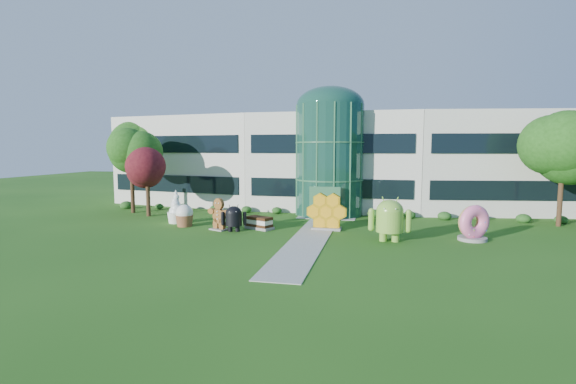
% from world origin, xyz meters
% --- Properties ---
extents(ground, '(140.00, 140.00, 0.00)m').
position_xyz_m(ground, '(0.00, 0.00, 0.00)').
color(ground, '#215114').
rests_on(ground, ground).
extents(building, '(46.00, 15.00, 9.30)m').
position_xyz_m(building, '(0.00, 18.00, 4.65)').
color(building, beige).
rests_on(building, ground).
extents(atrium, '(6.00, 6.00, 9.80)m').
position_xyz_m(atrium, '(0.00, 12.00, 4.90)').
color(atrium, '#194738').
rests_on(atrium, ground).
extents(walkway, '(2.40, 20.00, 0.04)m').
position_xyz_m(walkway, '(0.00, 2.00, 0.02)').
color(walkway, '#9E9E93').
rests_on(walkway, ground).
extents(tree_red, '(4.00, 4.00, 6.00)m').
position_xyz_m(tree_red, '(-15.50, 7.50, 3.00)').
color(tree_red, '#3F0C14').
rests_on(tree_red, ground).
extents(trees_backdrop, '(52.00, 8.00, 8.40)m').
position_xyz_m(trees_backdrop, '(0.00, 13.00, 4.20)').
color(trees_backdrop, '#1B4912').
rests_on(trees_backdrop, ground).
extents(android_green, '(2.84, 1.92, 3.19)m').
position_xyz_m(android_green, '(5.14, 1.75, 1.59)').
color(android_green, '#79B339').
rests_on(android_green, ground).
extents(android_black, '(2.15, 1.68, 2.17)m').
position_xyz_m(android_black, '(-5.77, 2.64, 1.08)').
color(android_black, black).
rests_on(android_black, ground).
extents(donut, '(2.52, 2.11, 2.37)m').
position_xyz_m(donut, '(10.45, 3.25, 1.19)').
color(donut, '#EE5AA5').
rests_on(donut, ground).
extents(gingerbread, '(2.76, 1.95, 2.38)m').
position_xyz_m(gingerbread, '(-7.01, 2.94, 1.19)').
color(gingerbread, brown).
rests_on(gingerbread, ground).
extents(ice_cream_sandwich, '(2.34, 1.83, 0.93)m').
position_xyz_m(ice_cream_sandwich, '(-4.24, 3.95, 0.47)').
color(ice_cream_sandwich, black).
rests_on(ice_cream_sandwich, ground).
extents(honeycomb, '(3.15, 1.18, 2.46)m').
position_xyz_m(honeycomb, '(0.70, 4.76, 1.23)').
color(honeycomb, orange).
rests_on(honeycomb, ground).
extents(froyo, '(1.90, 1.90, 2.63)m').
position_xyz_m(froyo, '(-11.48, 4.94, 1.31)').
color(froyo, white).
rests_on(froyo, ground).
extents(cupcake, '(1.55, 1.55, 1.71)m').
position_xyz_m(cupcake, '(-10.16, 3.71, 0.86)').
color(cupcake, white).
rests_on(cupcake, ground).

